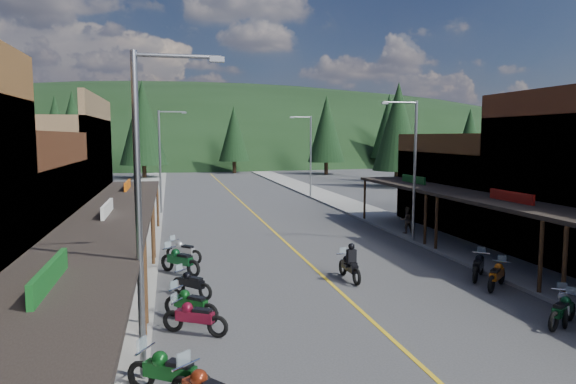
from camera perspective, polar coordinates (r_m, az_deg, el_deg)
ground at (r=20.48m, az=5.79°, el=-10.97°), size 220.00×220.00×0.00m
centerline at (r=39.49m, az=-3.57°, el=-2.59°), size 0.15×90.00×0.01m
sidewalk_west at (r=39.04m, az=-16.29°, el=-2.83°), size 3.40×94.00×0.15m
sidewalk_east at (r=41.77m, az=8.29°, el=-2.07°), size 3.40×94.00×0.15m
shop_west_3 at (r=30.83m, az=-26.89°, el=0.85°), size 10.90×10.20×8.20m
shop_east_3 at (r=36.12m, az=20.92°, el=0.23°), size 10.90×10.20×6.20m
streetlight_0 at (r=12.63m, az=-15.64°, el=-1.18°), size 2.16×0.18×8.00m
streetlight_1 at (r=40.55m, az=-13.85°, el=3.80°), size 2.16×0.18×8.00m
streetlight_2 at (r=29.70m, az=13.67°, el=2.99°), size 2.16×0.18×8.00m
streetlight_3 at (r=50.32m, az=2.37°, el=4.40°), size 2.16×0.18×8.00m
ridge_hill at (r=153.76m, az=-10.61°, el=3.84°), size 310.00×140.00×60.00m
pine_1 at (r=90.26m, az=-24.40°, el=6.41°), size 5.88×5.88×12.50m
pine_2 at (r=76.62m, az=-15.83°, el=7.43°), size 6.72×6.72×14.00m
pine_3 at (r=85.14m, az=-6.02°, el=6.47°), size 5.04×5.04×11.00m
pine_4 at (r=82.21m, az=4.30°, el=7.02°), size 5.88×5.88×12.50m
pine_5 at (r=99.11m, az=11.15°, el=7.21°), size 6.72×6.72×14.00m
pine_6 at (r=97.71m, az=19.54°, el=6.11°), size 5.04×5.04×11.00m
pine_7 at (r=97.94m, az=-28.33°, el=6.16°), size 5.88×5.88×12.50m
pine_8 at (r=60.57m, az=-28.08°, el=5.42°), size 4.48×4.48×10.00m
pine_9 at (r=70.39m, az=12.65°, el=6.33°), size 4.93×4.93×10.80m
pine_10 at (r=69.50m, az=-22.76°, el=6.34°), size 5.38×5.38×11.60m
pine_11 at (r=62.36m, az=12.12°, el=7.12°), size 5.82×5.82×12.40m
bike_west_5 at (r=12.84m, az=-12.99°, el=-18.76°), size 2.31×1.89×1.30m
bike_west_6 at (r=16.29m, az=-10.31°, el=-13.36°), size 2.18×1.68×1.21m
bike_west_7 at (r=17.50m, az=-10.76°, el=-11.97°), size 2.06×1.93×1.21m
bike_west_8 at (r=19.93m, az=-10.67°, el=-9.83°), size 1.82×1.92×1.13m
bike_west_9 at (r=23.17m, az=-11.92°, el=-7.33°), size 2.12×2.27×1.33m
bike_west_10 at (r=25.27m, az=-11.53°, el=-6.32°), size 2.03×1.99×1.22m
bike_east_5 at (r=18.87m, az=28.21°, el=-11.39°), size 2.05×1.54×1.13m
bike_east_6 at (r=19.38m, az=28.26°, el=-10.99°), size 1.66×1.94×1.11m
bike_east_7 at (r=22.24m, az=22.19°, el=-8.42°), size 2.04×1.88×1.19m
bike_east_8 at (r=23.38m, az=20.41°, el=-7.60°), size 1.96×2.08×1.23m
rider_on_bike at (r=21.86m, az=6.87°, el=-8.07°), size 0.81×2.20×1.65m
pedestrian_east_b at (r=32.11m, az=13.03°, el=-3.05°), size 0.81×0.50×1.62m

